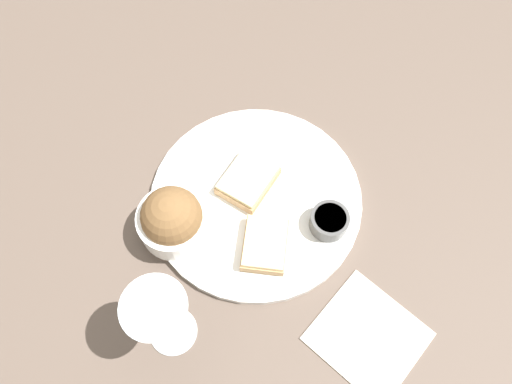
{
  "coord_description": "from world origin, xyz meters",
  "views": [
    {
      "loc": [
        -0.32,
        -0.11,
        0.75
      ],
      "look_at": [
        0.0,
        0.0,
        0.03
      ],
      "focal_mm": 35.0,
      "sensor_mm": 36.0,
      "label": 1
    }
  ],
  "objects_px": {
    "sauce_ramekin": "(329,221)",
    "cheese_toast_far": "(265,244)",
    "wine_glass": "(160,316)",
    "salad_bowl": "(173,219)",
    "napkin": "(368,336)",
    "cheese_toast_near": "(248,180)"
  },
  "relations": [
    {
      "from": "salad_bowl",
      "to": "cheese_toast_near",
      "type": "relative_size",
      "value": 1.05
    },
    {
      "from": "wine_glass",
      "to": "napkin",
      "type": "distance_m",
      "value": 0.3
    },
    {
      "from": "cheese_toast_far",
      "to": "wine_glass",
      "type": "bearing_deg",
      "value": 151.55
    },
    {
      "from": "salad_bowl",
      "to": "sauce_ramekin",
      "type": "bearing_deg",
      "value": -70.35
    },
    {
      "from": "sauce_ramekin",
      "to": "napkin",
      "type": "relative_size",
      "value": 0.32
    },
    {
      "from": "salad_bowl",
      "to": "wine_glass",
      "type": "distance_m",
      "value": 0.17
    },
    {
      "from": "sauce_ramekin",
      "to": "wine_glass",
      "type": "height_order",
      "value": "wine_glass"
    },
    {
      "from": "salad_bowl",
      "to": "napkin",
      "type": "xyz_separation_m",
      "value": [
        -0.06,
        -0.33,
        -0.05
      ]
    },
    {
      "from": "napkin",
      "to": "salad_bowl",
      "type": "bearing_deg",
      "value": 78.92
    },
    {
      "from": "napkin",
      "to": "sauce_ramekin",
      "type": "bearing_deg",
      "value": 34.89
    },
    {
      "from": "wine_glass",
      "to": "napkin",
      "type": "bearing_deg",
      "value": -72.88
    },
    {
      "from": "salad_bowl",
      "to": "wine_glass",
      "type": "xyz_separation_m",
      "value": [
        -0.15,
        -0.06,
        0.06
      ]
    },
    {
      "from": "sauce_ramekin",
      "to": "cheese_toast_far",
      "type": "xyz_separation_m",
      "value": [
        -0.07,
        0.08,
        -0.0
      ]
    },
    {
      "from": "cheese_toast_near",
      "to": "cheese_toast_far",
      "type": "relative_size",
      "value": 1.07
    },
    {
      "from": "sauce_ramekin",
      "to": "cheese_toast_near",
      "type": "xyz_separation_m",
      "value": [
        0.03,
        0.14,
        -0.0
      ]
    },
    {
      "from": "salad_bowl",
      "to": "cheese_toast_far",
      "type": "distance_m",
      "value": 0.15
    },
    {
      "from": "napkin",
      "to": "wine_glass",
      "type": "bearing_deg",
      "value": 107.12
    },
    {
      "from": "sauce_ramekin",
      "to": "cheese_toast_far",
      "type": "distance_m",
      "value": 0.11
    },
    {
      "from": "salad_bowl",
      "to": "cheese_toast_near",
      "type": "distance_m",
      "value": 0.14
    },
    {
      "from": "salad_bowl",
      "to": "sauce_ramekin",
      "type": "height_order",
      "value": "salad_bowl"
    },
    {
      "from": "cheese_toast_far",
      "to": "napkin",
      "type": "relative_size",
      "value": 0.52
    },
    {
      "from": "cheese_toast_near",
      "to": "napkin",
      "type": "relative_size",
      "value": 0.56
    }
  ]
}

